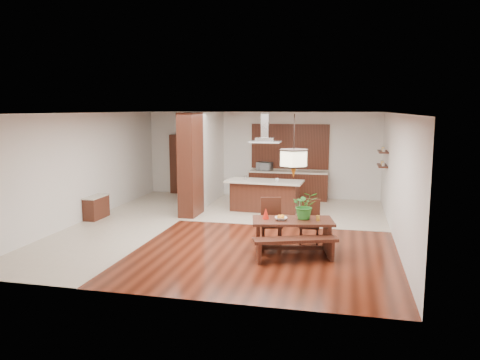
% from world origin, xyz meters
% --- Properties ---
extents(room_shell, '(9.00, 9.04, 2.92)m').
position_xyz_m(room_shell, '(0.00, 0.00, 2.06)').
color(room_shell, '#3C150A').
rests_on(room_shell, ground).
extents(tile_hallway, '(2.50, 9.00, 0.01)m').
position_xyz_m(tile_hallway, '(-2.75, 0.00, 0.01)').
color(tile_hallway, beige).
rests_on(tile_hallway, ground).
extents(tile_kitchen, '(5.50, 4.00, 0.01)m').
position_xyz_m(tile_kitchen, '(1.25, 2.50, 0.01)').
color(tile_kitchen, beige).
rests_on(tile_kitchen, ground).
extents(soffit_band, '(8.00, 9.00, 0.02)m').
position_xyz_m(soffit_band, '(0.00, 0.00, 2.88)').
color(soffit_band, '#3F1A0F').
rests_on(soffit_band, room_shell).
extents(partition_pier, '(0.45, 1.00, 2.90)m').
position_xyz_m(partition_pier, '(-1.40, 1.20, 1.45)').
color(partition_pier, black).
rests_on(partition_pier, ground).
extents(partition_stub, '(0.18, 2.40, 2.90)m').
position_xyz_m(partition_stub, '(-1.40, 3.30, 1.45)').
color(partition_stub, silver).
rests_on(partition_stub, ground).
extents(hallway_console, '(0.37, 0.88, 0.63)m').
position_xyz_m(hallway_console, '(-3.81, 0.20, 0.32)').
color(hallway_console, black).
rests_on(hallway_console, ground).
extents(hallway_doorway, '(1.10, 0.20, 2.10)m').
position_xyz_m(hallway_doorway, '(-2.70, 4.40, 1.05)').
color(hallway_doorway, black).
rests_on(hallway_doorway, ground).
extents(rear_counter, '(2.60, 0.62, 0.95)m').
position_xyz_m(rear_counter, '(1.00, 4.20, 0.48)').
color(rear_counter, black).
rests_on(rear_counter, ground).
extents(kitchen_window, '(2.60, 0.08, 1.50)m').
position_xyz_m(kitchen_window, '(1.00, 4.46, 1.75)').
color(kitchen_window, brown).
rests_on(kitchen_window, room_shell).
extents(shelf_lower, '(0.26, 0.90, 0.04)m').
position_xyz_m(shelf_lower, '(3.87, 2.60, 1.40)').
color(shelf_lower, black).
rests_on(shelf_lower, room_shell).
extents(shelf_upper, '(0.26, 0.90, 0.04)m').
position_xyz_m(shelf_upper, '(3.87, 2.60, 1.80)').
color(shelf_upper, black).
rests_on(shelf_upper, room_shell).
extents(dining_table, '(1.82, 1.16, 0.70)m').
position_xyz_m(dining_table, '(1.81, -1.62, 0.51)').
color(dining_table, black).
rests_on(dining_table, ground).
extents(dining_bench, '(1.70, 0.91, 0.47)m').
position_xyz_m(dining_bench, '(1.93, -2.21, 0.24)').
color(dining_bench, black).
rests_on(dining_bench, ground).
extents(dining_chair_left, '(0.56, 0.56, 1.04)m').
position_xyz_m(dining_chair_left, '(1.29, -1.20, 0.52)').
color(dining_chair_left, black).
rests_on(dining_chair_left, ground).
extents(dining_chair_right, '(0.46, 0.46, 1.01)m').
position_xyz_m(dining_chair_right, '(2.11, -1.03, 0.50)').
color(dining_chair_right, black).
rests_on(dining_chair_right, ground).
extents(pendant_lantern, '(0.64, 0.64, 1.31)m').
position_xyz_m(pendant_lantern, '(1.81, -1.62, 2.25)').
color(pendant_lantern, '#FCF6C1').
rests_on(pendant_lantern, room_shell).
extents(foliage_plant, '(0.63, 0.58, 0.59)m').
position_xyz_m(foliage_plant, '(2.05, -1.50, 1.00)').
color(foliage_plant, '#2A7C29').
rests_on(foliage_plant, dining_table).
extents(fruit_bowl, '(0.31, 0.31, 0.06)m').
position_xyz_m(fruit_bowl, '(1.57, -1.71, 0.73)').
color(fruit_bowl, beige).
rests_on(fruit_bowl, dining_table).
extents(napkin_cone, '(0.18, 0.18, 0.23)m').
position_xyz_m(napkin_cone, '(1.24, -1.67, 0.81)').
color(napkin_cone, red).
rests_on(napkin_cone, dining_table).
extents(gold_ornament, '(0.09, 0.09, 0.11)m').
position_xyz_m(gold_ornament, '(2.33, -1.59, 0.76)').
color(gold_ornament, gold).
rests_on(gold_ornament, dining_table).
extents(kitchen_island, '(2.29, 1.09, 0.92)m').
position_xyz_m(kitchen_island, '(0.55, 2.19, 0.47)').
color(kitchen_island, black).
rests_on(kitchen_island, ground).
extents(range_hood, '(0.90, 0.55, 0.87)m').
position_xyz_m(range_hood, '(0.55, 2.19, 2.46)').
color(range_hood, silver).
rests_on(range_hood, room_shell).
extents(island_cup, '(0.13, 0.13, 0.09)m').
position_xyz_m(island_cup, '(0.93, 2.06, 0.97)').
color(island_cup, white).
rests_on(island_cup, kitchen_island).
extents(microwave, '(0.57, 0.46, 0.27)m').
position_xyz_m(microwave, '(0.18, 4.21, 1.09)').
color(microwave, silver).
rests_on(microwave, rear_counter).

